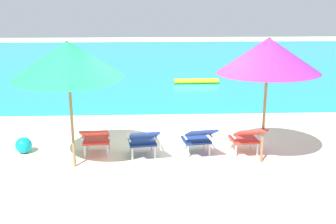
% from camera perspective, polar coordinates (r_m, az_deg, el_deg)
% --- Properties ---
extents(ground_plane, '(40.00, 40.00, 0.00)m').
position_cam_1_polar(ground_plane, '(11.99, -0.77, 1.21)').
color(ground_plane, beige).
extents(ocean_band, '(40.00, 18.00, 0.01)m').
position_cam_1_polar(ocean_band, '(19.66, -1.52, 7.02)').
color(ocean_band, teal).
rests_on(ocean_band, ground_plane).
extents(swim_buoy, '(1.60, 0.18, 0.18)m').
position_cam_1_polar(swim_buoy, '(14.74, 4.00, 4.35)').
color(swim_buoy, yellow).
rests_on(swim_buoy, ocean_band).
extents(lounge_chair_far_left, '(0.58, 0.90, 0.68)m').
position_cam_1_polar(lounge_chair_far_left, '(8.05, -10.08, -3.50)').
color(lounge_chair_far_left, red).
rests_on(lounge_chair_far_left, ground_plane).
extents(lounge_chair_near_left, '(0.65, 0.94, 0.68)m').
position_cam_1_polar(lounge_chair_near_left, '(7.84, -3.50, -3.79)').
color(lounge_chair_near_left, navy).
rests_on(lounge_chair_near_left, ground_plane).
extents(lounge_chair_near_right, '(0.66, 0.94, 0.68)m').
position_cam_1_polar(lounge_chair_near_right, '(7.97, 4.30, -3.49)').
color(lounge_chair_near_right, navy).
rests_on(lounge_chair_near_right, ground_plane).
extents(lounge_chair_far_right, '(0.61, 0.92, 0.68)m').
position_cam_1_polar(lounge_chair_far_right, '(8.12, 10.98, -3.37)').
color(lounge_chair_far_right, red).
rests_on(lounge_chair_far_right, ground_plane).
extents(beach_umbrella_left, '(1.93, 1.96, 2.35)m').
position_cam_1_polar(beach_umbrella_left, '(7.28, -13.88, 7.13)').
color(beach_umbrella_left, olive).
rests_on(beach_umbrella_left, ground_plane).
extents(beach_umbrella_right, '(2.58, 2.57, 2.37)m').
position_cam_1_polar(beach_umbrella_right, '(7.48, 13.86, 7.70)').
color(beach_umbrella_right, olive).
rests_on(beach_umbrella_right, ground_plane).
extents(beach_ball, '(0.33, 0.33, 0.33)m').
position_cam_1_polar(beach_ball, '(8.69, -19.59, -4.40)').
color(beach_ball, '#0A93AD').
rests_on(beach_ball, ground_plane).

